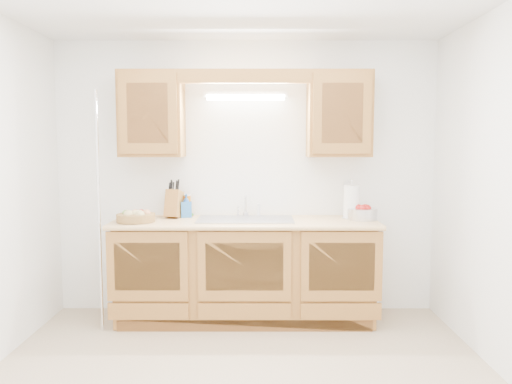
{
  "coord_description": "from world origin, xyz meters",
  "views": [
    {
      "loc": [
        0.1,
        -3.13,
        1.56
      ],
      "look_at": [
        0.09,
        0.85,
        1.18
      ],
      "focal_mm": 35.0,
      "sensor_mm": 36.0,
      "label": 1
    }
  ],
  "objects_px": {
    "knife_block": "(174,204)",
    "paper_towel": "(351,202)",
    "fruit_basket": "(136,216)",
    "apple_bowl": "(362,213)"
  },
  "relations": [
    {
      "from": "knife_block",
      "to": "apple_bowl",
      "type": "distance_m",
      "value": 1.69
    },
    {
      "from": "paper_towel",
      "to": "fruit_basket",
      "type": "bearing_deg",
      "value": -174.48
    },
    {
      "from": "knife_block",
      "to": "paper_towel",
      "type": "distance_m",
      "value": 1.59
    },
    {
      "from": "fruit_basket",
      "to": "paper_towel",
      "type": "distance_m",
      "value": 1.89
    },
    {
      "from": "paper_towel",
      "to": "knife_block",
      "type": "bearing_deg",
      "value": 177.77
    },
    {
      "from": "fruit_basket",
      "to": "knife_block",
      "type": "distance_m",
      "value": 0.38
    },
    {
      "from": "knife_block",
      "to": "fruit_basket",
      "type": "bearing_deg",
      "value": -127.53
    },
    {
      "from": "knife_block",
      "to": "paper_towel",
      "type": "xyz_separation_m",
      "value": [
        1.59,
        -0.06,
        0.02
      ]
    },
    {
      "from": "apple_bowl",
      "to": "fruit_basket",
      "type": "bearing_deg",
      "value": -176.41
    },
    {
      "from": "fruit_basket",
      "to": "paper_towel",
      "type": "height_order",
      "value": "paper_towel"
    }
  ]
}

